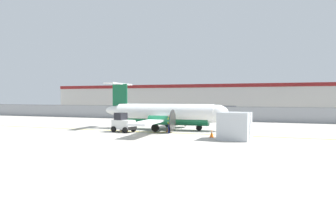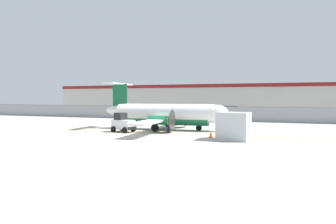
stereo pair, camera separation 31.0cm
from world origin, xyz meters
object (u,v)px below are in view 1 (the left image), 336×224
(ground_crew_worker, at_px, (169,123))
(cargo_container, at_px, (235,126))
(parked_car_0, at_px, (136,110))
(parked_car_1, at_px, (174,110))
(traffic_cone_far_left, at_px, (168,128))
(parked_car_5, at_px, (306,114))
(commuter_airplane, at_px, (167,114))
(parked_car_3, at_px, (229,110))
(traffic_cone_near_left, at_px, (212,134))
(parked_car_2, at_px, (190,111))
(baggage_tug, at_px, (123,123))
(traffic_cone_near_right, at_px, (116,124))
(parked_car_4, at_px, (258,111))

(ground_crew_worker, xyz_separation_m, cargo_container, (6.43, -2.64, 0.15))
(cargo_container, height_order, parked_car_0, cargo_container)
(parked_car_1, bearing_deg, cargo_container, 119.41)
(traffic_cone_far_left, relative_size, parked_car_5, 0.15)
(commuter_airplane, height_order, parked_car_3, commuter_airplane)
(cargo_container, distance_m, traffic_cone_near_left, 2.35)
(traffic_cone_far_left, bearing_deg, parked_car_5, 54.66)
(ground_crew_worker, height_order, cargo_container, cargo_container)
(commuter_airplane, distance_m, cargo_container, 9.31)
(parked_car_2, bearing_deg, traffic_cone_near_left, 110.33)
(baggage_tug, distance_m, traffic_cone_near_right, 5.26)
(baggage_tug, bearing_deg, traffic_cone_near_right, 141.42)
(ground_crew_worker, xyz_separation_m, traffic_cone_near_left, (4.43, -1.71, -0.64))
(parked_car_5, bearing_deg, parked_car_1, 155.12)
(traffic_cone_near_right, height_order, parked_car_3, parked_car_3)
(parked_car_3, height_order, parked_car_5, same)
(commuter_airplane, bearing_deg, parked_car_0, 119.63)
(commuter_airplane, distance_m, traffic_cone_far_left, 2.23)
(parked_car_4, xyz_separation_m, parked_car_5, (7.02, -8.17, 0.00))
(parked_car_3, bearing_deg, parked_car_2, 57.88)
(parked_car_2, distance_m, parked_car_5, 19.31)
(ground_crew_worker, xyz_separation_m, parked_car_5, (13.89, 21.27, -0.06))
(parked_car_1, bearing_deg, traffic_cone_near_right, 95.64)
(commuter_airplane, bearing_deg, traffic_cone_near_left, -40.66)
(baggage_tug, relative_size, traffic_cone_near_right, 3.96)
(baggage_tug, distance_m, parked_car_0, 29.79)
(traffic_cone_far_left, height_order, parked_car_0, parked_car_0)
(ground_crew_worker, height_order, parked_car_1, same)
(traffic_cone_far_left, xyz_separation_m, parked_car_2, (-4.39, 24.91, 0.58))
(commuter_airplane, xyz_separation_m, traffic_cone_near_left, (5.58, -4.43, -1.29))
(traffic_cone_near_right, distance_m, traffic_cone_far_left, 7.56)
(commuter_airplane, relative_size, traffic_cone_near_right, 25.08)
(traffic_cone_near_right, height_order, traffic_cone_far_left, same)
(traffic_cone_far_left, height_order, parked_car_4, parked_car_4)
(baggage_tug, xyz_separation_m, parked_car_4, (11.37, 30.18, 0.04))
(commuter_airplane, height_order, traffic_cone_near_left, commuter_airplane)
(traffic_cone_near_left, height_order, parked_car_3, parked_car_3)
(parked_car_3, bearing_deg, commuter_airplane, 93.55)
(commuter_airplane, xyz_separation_m, parked_car_3, (2.34, 30.39, -0.71))
(baggage_tug, xyz_separation_m, parked_car_1, (-4.09, 28.84, 0.04))
(parked_car_1, bearing_deg, ground_crew_worker, 110.36)
(commuter_airplane, bearing_deg, cargo_container, -37.51)
(traffic_cone_far_left, distance_m, parked_car_3, 32.11)
(parked_car_2, bearing_deg, parked_car_5, 167.77)
(traffic_cone_far_left, relative_size, parked_car_2, 0.15)
(traffic_cone_near_right, bearing_deg, traffic_cone_far_left, -18.67)
(ground_crew_worker, distance_m, parked_car_4, 30.24)
(traffic_cone_near_left, bearing_deg, parked_car_4, 85.50)
(parked_car_1, bearing_deg, parked_car_2, 153.55)
(traffic_cone_near_left, xyz_separation_m, parked_car_0, (-20.50, 28.41, 0.58))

